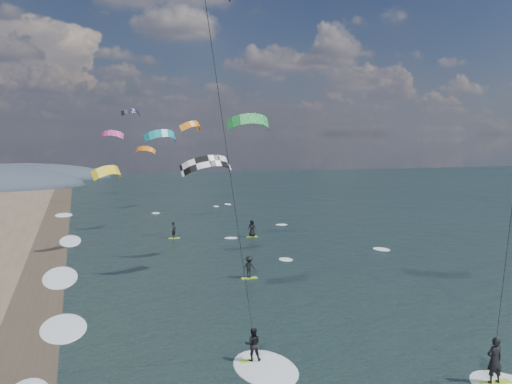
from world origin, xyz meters
name	(u,v)px	position (x,y,z in m)	size (l,w,h in m)	color
wet_sand_strip	(20,370)	(-12.00, 10.00, 0.00)	(3.00, 240.00, 0.00)	#382D23
kitesurfer_near_b	(226,129)	(-4.64, 3.83, 10.04)	(6.85, 8.51, 15.99)	#A4CF24
far_kitesurfers	(235,243)	(2.93, 30.38, 0.79)	(8.42, 17.37, 1.65)	#A4CF24
bg_kite_field	(161,133)	(-0.01, 51.96, 10.04)	(15.39, 68.57, 8.24)	green
shoreline_surf	(55,330)	(-10.80, 14.75, 0.00)	(2.40, 79.40, 0.11)	white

